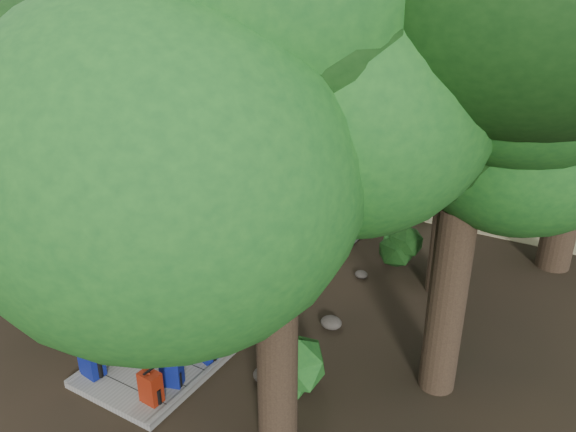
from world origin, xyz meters
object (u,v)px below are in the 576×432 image
Objects in this scene: lone_suitcase_on_sand at (404,169)px; kayak at (345,142)px; duffel_right_black at (261,304)px; backpack_left_d at (196,290)px; backpack_left_b at (130,330)px; backpack_right_d at (225,333)px; backpack_left_c at (140,322)px; backpack_right_b at (172,369)px; backpack_left_a at (91,356)px; duffel_right_khaki at (247,312)px; backpack_right_a at (150,386)px; backpack_right_c at (206,343)px; suitcase_on_boardwalk at (171,312)px; sun_lounger at (484,174)px.

lone_suitcase_on_sand reaches higher than kayak.
backpack_left_d is at bearing -161.76° from duffel_right_black.
backpack_left_d is (0.06, 1.86, -0.09)m from backpack_left_b.
backpack_left_b is 1.36× the size of backpack_right_d.
backpack_right_d is (1.56, 0.62, -0.07)m from backpack_left_c.
backpack_right_b is (1.31, -2.24, 0.01)m from backpack_left_d.
backpack_right_d is (1.50, 0.94, -0.10)m from backpack_left_b.
backpack_left_a is 0.26× the size of kayak.
lone_suitcase_on_sand is at bearing 83.90° from duffel_right_khaki.
backpack_left_b is 1.61m from backpack_right_a.
backpack_left_d is 0.94× the size of backpack_right_c.
backpack_left_b reaches higher than duffel_right_black.
backpack_right_b is at bearing -77.95° from backpack_right_c.
duffel_right_black is at bearing 44.20° from backpack_left_c.
backpack_right_b is at bearing 91.38° from backpack_right_a.
backpack_left_b reaches higher than suitcase_on_boardwalk.
duffel_right_black is 0.33× the size of sun_lounger.
duffel_right_khaki is at bearing 51.18° from backpack_left_b.
backpack_right_c is (0.08, 1.34, 0.01)m from backpack_right_a.
suitcase_on_boardwalk is (-1.24, 0.45, -0.01)m from backpack_right_c.
backpack_right_a is 1.83m from backpack_right_d.
backpack_left_c reaches higher than backpack_right_b.
sun_lounger is at bearing -27.50° from kayak.
backpack_right_d reaches higher than kayak.
sun_lounger is at bearing 82.50° from duffel_right_black.
kayak is at bearing 121.96° from backpack_right_c.
duffel_right_black is (1.47, 2.22, -0.18)m from backpack_left_b.
suitcase_on_boardwalk reaches higher than duffel_right_khaki.
backpack_left_c is at bearing -93.15° from kayak.
backpack_left_c is 2.09m from duffel_right_khaki.
backpack_left_c is 14.21m from kayak.
backpack_left_c is 1.09× the size of backpack_right_c.
kayak is at bearing 122.27° from backpack_left_d.
backpack_right_b is 0.85m from backpack_right_c.
sun_lounger is at bearing 77.97° from suitcase_on_boardwalk.
backpack_left_d is 12.72m from kayak.
backpack_left_a reaches higher than backpack_right_b.
backpack_left_a is at bearing -92.71° from suitcase_on_boardwalk.
duffel_right_black is (-0.03, 1.28, -0.08)m from backpack_right_d.
kayak is at bearing 85.60° from backpack_right_b.
duffel_right_black is at bearing -116.45° from sun_lounger.
backpack_right_d is at bearing 30.74° from backpack_left_b.
lone_suitcase_on_sand is (-0.34, 10.10, 0.01)m from duffel_right_khaki.
backpack_right_c is at bearing -96.35° from duffel_right_khaki.
duffel_right_black is (0.13, 3.11, -0.10)m from backpack_right_a.
backpack_left_c is at bearing -109.25° from suitcase_on_boardwalk.
backpack_left_a is 12.87m from lone_suitcase_on_sand.
backpack_right_d is 1.31m from suitcase_on_boardwalk.
backpack_left_b reaches higher than duffel_right_khaki.
backpack_right_c is at bearing -87.18° from kayak.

